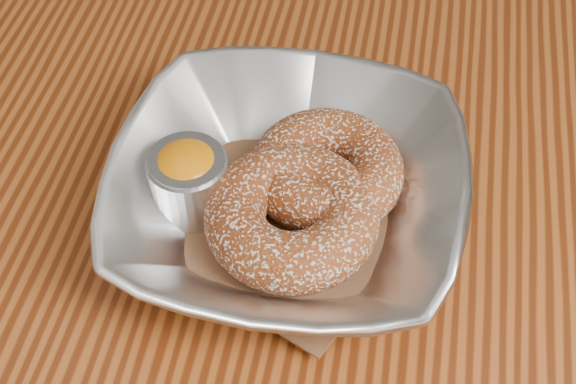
% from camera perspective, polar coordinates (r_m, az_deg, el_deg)
% --- Properties ---
extents(table, '(1.20, 0.80, 0.75)m').
position_cam_1_polar(table, '(0.63, 10.03, -4.19)').
color(table, brown).
rests_on(table, ground_plane).
extents(serving_bowl, '(0.22, 0.22, 0.05)m').
position_cam_1_polar(serving_bowl, '(0.49, 0.00, -0.26)').
color(serving_bowl, silver).
rests_on(serving_bowl, table).
extents(parchment, '(0.19, 0.19, 0.00)m').
position_cam_1_polar(parchment, '(0.50, 0.00, -1.53)').
color(parchment, brown).
rests_on(parchment, table).
extents(donut_back, '(0.12, 0.12, 0.03)m').
position_cam_1_polar(donut_back, '(0.50, 2.76, 1.55)').
color(donut_back, brown).
rests_on(donut_back, parchment).
extents(donut_front, '(0.13, 0.13, 0.04)m').
position_cam_1_polar(donut_front, '(0.48, 0.27, -1.73)').
color(donut_front, brown).
rests_on(donut_front, parchment).
extents(ramekin, '(0.05, 0.05, 0.05)m').
position_cam_1_polar(ramekin, '(0.49, -7.07, 0.92)').
color(ramekin, silver).
rests_on(ramekin, table).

